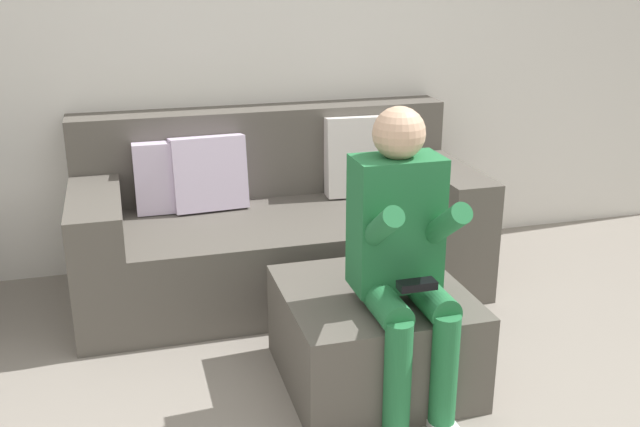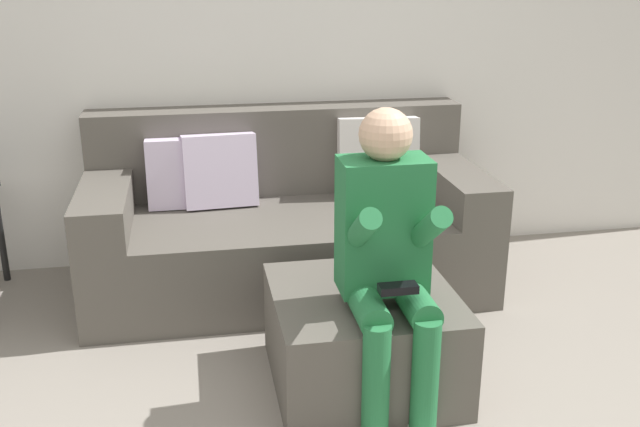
% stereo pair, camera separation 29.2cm
% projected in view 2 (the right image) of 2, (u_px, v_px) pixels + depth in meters
% --- Properties ---
extents(wall_back, '(5.99, 0.10, 2.49)m').
position_uv_depth(wall_back, '(269.00, 41.00, 4.06)').
color(wall_back, silver).
rests_on(wall_back, ground_plane).
extents(couch_sectional, '(2.06, 0.98, 0.91)m').
position_uv_depth(couch_sectional, '(284.00, 221.00, 3.92)').
color(couch_sectional, '#59544C').
rests_on(couch_sectional, ground_plane).
extents(ottoman, '(0.73, 0.74, 0.41)m').
position_uv_depth(ottoman, '(363.00, 338.00, 3.00)').
color(ottoman, '#59544C').
rests_on(ottoman, ground_plane).
extents(person_seated, '(0.33, 0.57, 1.18)m').
position_uv_depth(person_seated, '(388.00, 250.00, 2.70)').
color(person_seated, '#26723F').
rests_on(person_seated, ground_plane).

